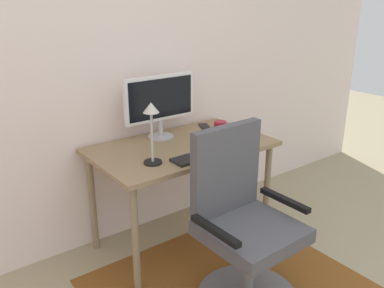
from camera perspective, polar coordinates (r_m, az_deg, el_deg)
wall_back at (r=2.78m, az=-14.97°, el=11.06°), size 6.00×0.10×2.60m
desk at (r=2.80m, az=-1.43°, el=-1.68°), size 1.21×0.71×0.75m
monitor at (r=2.85m, az=-4.47°, el=6.00°), size 0.54×0.18×0.44m
keyboard at (r=2.57m, az=1.60°, el=-1.57°), size 0.43×0.13×0.02m
computer_mouse at (r=2.76m, az=6.65°, el=0.08°), size 0.06×0.10×0.03m
coffee_cup at (r=2.95m, az=3.91°, el=2.18°), size 0.09×0.09×0.11m
cell_phone at (r=3.15m, az=1.75°, el=2.46°), size 0.12×0.16×0.01m
desk_lamp at (r=2.39m, az=-5.62°, el=2.86°), size 0.11×0.11×0.38m
office_chair at (r=2.39m, az=7.08°, el=-12.82°), size 0.59×0.59×1.03m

